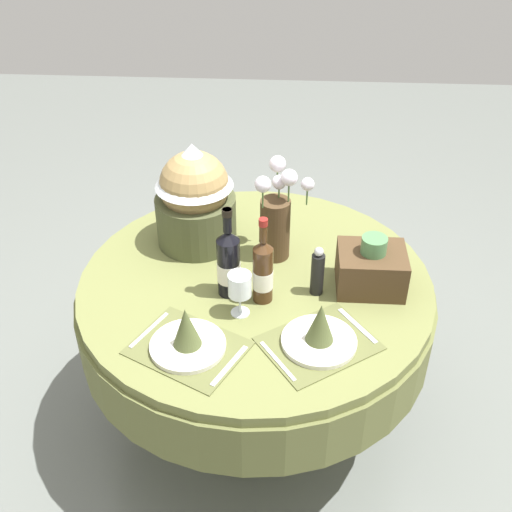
# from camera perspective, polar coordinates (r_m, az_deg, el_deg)

# --- Properties ---
(ground) EXTENTS (8.00, 8.00, 0.00)m
(ground) POSITION_cam_1_polar(r_m,az_deg,el_deg) (2.77, -0.04, -14.07)
(ground) COLOR slate
(dining_table) EXTENTS (1.30, 1.30, 0.73)m
(dining_table) POSITION_cam_1_polar(r_m,az_deg,el_deg) (2.35, -0.05, -4.91)
(dining_table) COLOR olive
(dining_table) RESTS_ON ground
(place_setting_left) EXTENTS (0.42, 0.39, 0.16)m
(place_setting_left) POSITION_cam_1_polar(r_m,az_deg,el_deg) (1.97, -6.27, -7.35)
(place_setting_left) COLOR brown
(place_setting_left) RESTS_ON dining_table
(place_setting_right) EXTENTS (0.43, 0.41, 0.16)m
(place_setting_right) POSITION_cam_1_polar(r_m,az_deg,el_deg) (1.98, 5.80, -6.96)
(place_setting_right) COLOR brown
(place_setting_right) RESTS_ON dining_table
(flower_vase) EXTENTS (0.21, 0.19, 0.37)m
(flower_vase) POSITION_cam_1_polar(r_m,az_deg,el_deg) (2.29, 1.86, 3.54)
(flower_vase) COLOR #47331E
(flower_vase) RESTS_ON dining_table
(wine_bottle_left) EXTENTS (0.07, 0.07, 0.33)m
(wine_bottle_left) POSITION_cam_1_polar(r_m,az_deg,el_deg) (2.10, 0.63, -1.34)
(wine_bottle_left) COLOR #422814
(wine_bottle_left) RESTS_ON dining_table
(wine_bottle_right) EXTENTS (0.08, 0.08, 0.34)m
(wine_bottle_right) POSITION_cam_1_polar(r_m,az_deg,el_deg) (2.13, -2.50, -0.61)
(wine_bottle_right) COLOR black
(wine_bottle_right) RESTS_ON dining_table
(wine_glass_left) EXTENTS (0.08, 0.08, 0.16)m
(wine_glass_left) POSITION_cam_1_polar(r_m,az_deg,el_deg) (2.04, -1.49, -2.73)
(wine_glass_left) COLOR silver
(wine_glass_left) RESTS_ON dining_table
(pepper_mill) EXTENTS (0.05, 0.05, 0.19)m
(pepper_mill) POSITION_cam_1_polar(r_m,az_deg,el_deg) (2.16, 5.60, -1.47)
(pepper_mill) COLOR black
(pepper_mill) RESTS_ON dining_table
(gift_tub_back_left) EXTENTS (0.31, 0.31, 0.41)m
(gift_tub_back_left) POSITION_cam_1_polar(r_m,az_deg,el_deg) (2.36, -5.59, 5.76)
(gift_tub_back_left) COLOR #474C2D
(gift_tub_back_left) RESTS_ON dining_table
(woven_basket_side_right) EXTENTS (0.23, 0.20, 0.21)m
(woven_basket_side_right) POSITION_cam_1_polar(r_m,az_deg,el_deg) (2.22, 10.40, -1.08)
(woven_basket_side_right) COLOR #47331E
(woven_basket_side_right) RESTS_ON dining_table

